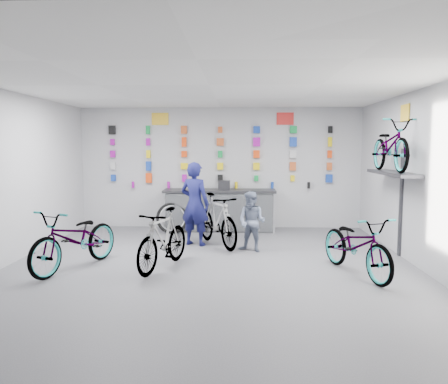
{
  "coord_description": "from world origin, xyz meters",
  "views": [
    {
      "loc": [
        0.48,
        -6.93,
        2.04
      ],
      "look_at": [
        0.18,
        1.4,
        1.17
      ],
      "focal_mm": 35.0,
      "sensor_mm": 36.0,
      "label": 1
    }
  ],
  "objects_px": {
    "bike_center": "(163,239)",
    "bike_right": "(357,245)",
    "bike_left": "(76,239)",
    "clerk": "(195,204)",
    "bike_service": "(217,220)",
    "customer": "(252,222)",
    "counter": "(220,211)"
  },
  "relations": [
    {
      "from": "bike_center",
      "to": "bike_right",
      "type": "xyz_separation_m",
      "value": [
        3.14,
        -0.23,
        -0.02
      ]
    },
    {
      "from": "bike_left",
      "to": "clerk",
      "type": "xyz_separation_m",
      "value": [
        1.8,
        1.85,
        0.35
      ]
    },
    {
      "from": "clerk",
      "to": "bike_right",
      "type": "bearing_deg",
      "value": 167.02
    },
    {
      "from": "bike_service",
      "to": "customer",
      "type": "height_order",
      "value": "customer"
    },
    {
      "from": "counter",
      "to": "customer",
      "type": "xyz_separation_m",
      "value": [
        0.72,
        -2.12,
        0.1
      ]
    },
    {
      "from": "bike_left",
      "to": "bike_center",
      "type": "relative_size",
      "value": 1.17
    },
    {
      "from": "bike_service",
      "to": "customer",
      "type": "xyz_separation_m",
      "value": [
        0.7,
        -0.46,
        0.05
      ]
    },
    {
      "from": "clerk",
      "to": "customer",
      "type": "relative_size",
      "value": 1.47
    },
    {
      "from": "counter",
      "to": "bike_service",
      "type": "bearing_deg",
      "value": -89.25
    },
    {
      "from": "bike_left",
      "to": "bike_right",
      "type": "xyz_separation_m",
      "value": [
        4.59,
        -0.16,
        -0.03
      ]
    },
    {
      "from": "bike_left",
      "to": "bike_service",
      "type": "xyz_separation_m",
      "value": [
        2.26,
        1.79,
        0.02
      ]
    },
    {
      "from": "counter",
      "to": "bike_service",
      "type": "distance_m",
      "value": 1.65
    },
    {
      "from": "bike_center",
      "to": "clerk",
      "type": "distance_m",
      "value": 1.84
    },
    {
      "from": "bike_left",
      "to": "bike_center",
      "type": "bearing_deg",
      "value": 24.78
    },
    {
      "from": "bike_right",
      "to": "customer",
      "type": "bearing_deg",
      "value": 119.18
    },
    {
      "from": "bike_left",
      "to": "clerk",
      "type": "bearing_deg",
      "value": 67.66
    },
    {
      "from": "bike_center",
      "to": "customer",
      "type": "distance_m",
      "value": 1.96
    },
    {
      "from": "bike_left",
      "to": "bike_center",
      "type": "xyz_separation_m",
      "value": [
        1.45,
        0.07,
        -0.01
      ]
    },
    {
      "from": "customer",
      "to": "bike_center",
      "type": "bearing_deg",
      "value": -114.55
    },
    {
      "from": "bike_left",
      "to": "bike_right",
      "type": "distance_m",
      "value": 4.59
    },
    {
      "from": "bike_center",
      "to": "clerk",
      "type": "height_order",
      "value": "clerk"
    },
    {
      "from": "customer",
      "to": "bike_service",
      "type": "bearing_deg",
      "value": 172.43
    },
    {
      "from": "bike_right",
      "to": "bike_left",
      "type": "bearing_deg",
      "value": 159.52
    },
    {
      "from": "bike_left",
      "to": "bike_right",
      "type": "relative_size",
      "value": 1.06
    },
    {
      "from": "bike_left",
      "to": "customer",
      "type": "height_order",
      "value": "customer"
    },
    {
      "from": "counter",
      "to": "bike_center",
      "type": "distance_m",
      "value": 3.46
    },
    {
      "from": "bike_center",
      "to": "bike_service",
      "type": "xyz_separation_m",
      "value": [
        0.81,
        1.71,
        0.04
      ]
    },
    {
      "from": "counter",
      "to": "bike_right",
      "type": "relative_size",
      "value": 1.46
    },
    {
      "from": "counter",
      "to": "clerk",
      "type": "xyz_separation_m",
      "value": [
        -0.44,
        -1.59,
        0.38
      ]
    },
    {
      "from": "bike_center",
      "to": "bike_service",
      "type": "bearing_deg",
      "value": 83.25
    },
    {
      "from": "counter",
      "to": "customer",
      "type": "bearing_deg",
      "value": -71.12
    },
    {
      "from": "bike_service",
      "to": "customer",
      "type": "relative_size",
      "value": 1.53
    }
  ]
}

